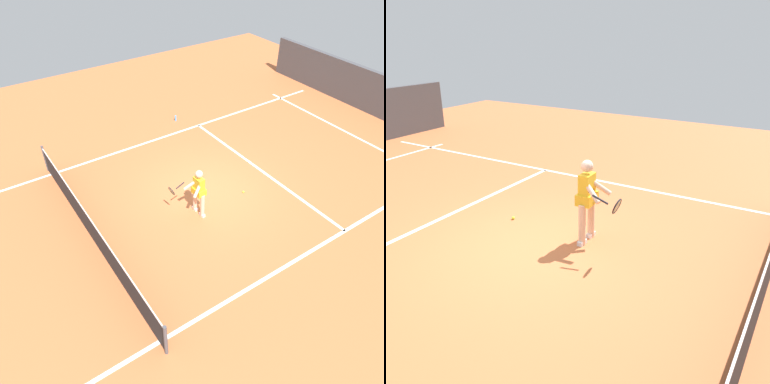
{
  "view_description": "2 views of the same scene",
  "coord_description": "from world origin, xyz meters",
  "views": [
    {
      "loc": [
        -7.79,
        5.8,
        7.78
      ],
      "look_at": [
        -0.65,
        1.01,
        0.85
      ],
      "focal_mm": 35.83,
      "sensor_mm": 36.0,
      "label": 1
    },
    {
      "loc": [
        5.26,
        4.21,
        3.64
      ],
      "look_at": [
        -0.39,
        0.82,
        1.07
      ],
      "focal_mm": 39.0,
      "sensor_mm": 36.0,
      "label": 2
    }
  ],
  "objects": [
    {
      "name": "service_line_marking",
      "position": [
        0.0,
        -2.24,
        0.0
      ],
      "size": [
        7.43,
        0.1,
        0.01
      ],
      "primitive_type": "cube",
      "color": "white",
      "rests_on": "ground"
    },
    {
      "name": "tennis_player",
      "position": [
        -0.7,
        0.84,
        0.85
      ],
      "size": [
        0.76,
        0.95,
        1.55
      ],
      "color": "beige",
      "rests_on": "ground"
    },
    {
      "name": "sideline_left_marking",
      "position": [
        -3.71,
        0.0,
        0.0
      ],
      "size": [
        0.1,
        16.75,
        0.01
      ],
      "primitive_type": "cube",
      "color": "white",
      "rests_on": "ground"
    },
    {
      "name": "court_net",
      "position": [
        0.0,
        3.91,
        0.46
      ],
      "size": [
        8.11,
        0.08,
        0.98
      ],
      "color": "#4C4C51",
      "rests_on": "ground"
    },
    {
      "name": "ground_plane",
      "position": [
        0.0,
        0.0,
        0.0
      ],
      "size": [
        24.37,
        24.37,
        0.0
      ],
      "primitive_type": "plane",
      "color": "#C66638"
    },
    {
      "name": "tennis_ball_near",
      "position": [
        -0.73,
        -0.94,
        0.03
      ],
      "size": [
        0.07,
        0.07,
        0.07
      ],
      "primitive_type": "sphere",
      "color": "#D1E533",
      "rests_on": "ground"
    }
  ]
}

